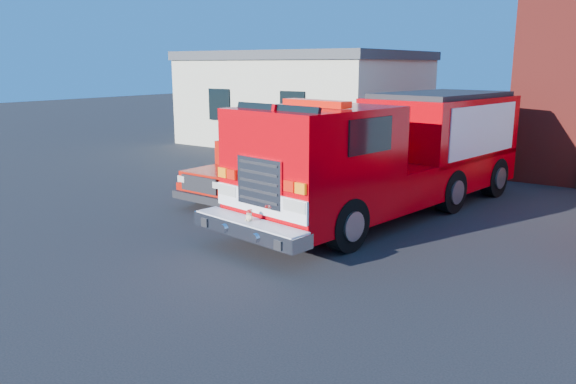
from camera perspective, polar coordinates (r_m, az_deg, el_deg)
The scene contains 4 objects.
ground at distance 12.37m, azimuth 3.23°, elevation -4.87°, with size 100.00×100.00×0.00m, color black.
side_building at distance 27.63m, azimuth 1.84°, elevation 9.61°, with size 10.20×8.20×4.35m.
fire_engine at distance 14.57m, azimuth 10.59°, elevation 3.97°, with size 4.18×10.11×3.02m.
pickup_truck at distance 16.25m, azimuth -2.69°, elevation 2.29°, with size 2.04×5.16×1.66m.
Camera 1 is at (6.24, -10.00, 3.76)m, focal length 35.00 mm.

